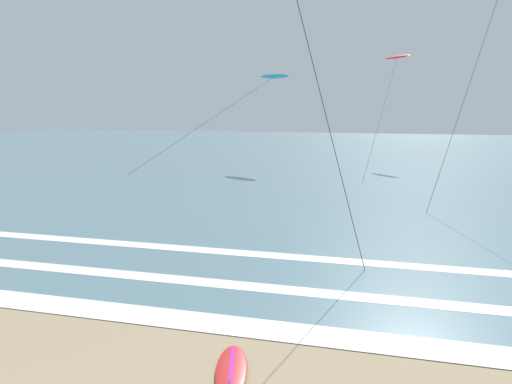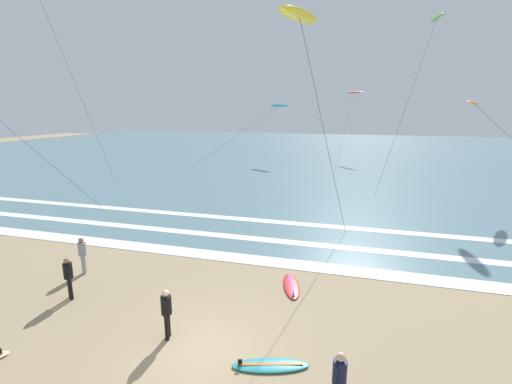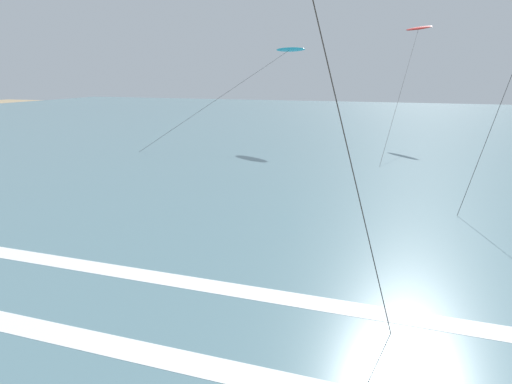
% 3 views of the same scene
% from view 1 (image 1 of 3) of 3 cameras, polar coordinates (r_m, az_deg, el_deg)
% --- Properties ---
extents(ocean_surface, '(140.00, 90.00, 0.01)m').
position_cam_1_polar(ocean_surface, '(56.02, 10.98, 3.88)').
color(ocean_surface, slate).
rests_on(ocean_surface, ground).
extents(wave_foam_shoreline, '(59.22, 1.07, 0.01)m').
position_cam_1_polar(wave_foam_shoreline, '(12.49, -0.61, -14.17)').
color(wave_foam_shoreline, white).
rests_on(wave_foam_shoreline, ocean_surface).
extents(wave_foam_mid_break, '(41.14, 0.70, 0.01)m').
position_cam_1_polar(wave_foam_mid_break, '(15.02, 0.25, -10.07)').
color(wave_foam_mid_break, white).
rests_on(wave_foam_mid_break, ocean_surface).
extents(wave_foam_outer_break, '(47.61, 0.72, 0.01)m').
position_cam_1_polar(wave_foam_outer_break, '(18.17, 0.61, -6.65)').
color(wave_foam_outer_break, white).
rests_on(wave_foam_outer_break, ocean_surface).
extents(surfboard_left_pile, '(1.15, 2.18, 0.25)m').
position_cam_1_polar(surfboard_left_pile, '(10.64, -2.61, -18.35)').
color(surfboard_left_pile, red).
rests_on(surfboard_left_pile, ground).
extents(kite_cyan_far_left, '(10.34, 10.15, 7.58)m').
position_cam_1_polar(kite_cyan_far_left, '(45.21, 1.89, 12.09)').
color(kite_cyan_far_left, '#23A8C6').
rests_on(kite_cyan_far_left, ground).
extents(kite_red_far_right, '(2.80, 16.98, 9.48)m').
position_cam_1_polar(kite_red_far_right, '(50.54, 14.74, 13.61)').
color(kite_red_far_right, red).
rests_on(kite_red_far_right, ground).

